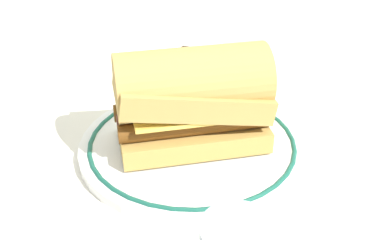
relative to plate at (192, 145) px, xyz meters
name	(u,v)px	position (x,y,z in m)	size (l,w,h in m)	color
ground_plane	(181,160)	(-0.01, -0.02, -0.01)	(1.50, 1.50, 0.00)	silver
plate	(192,145)	(0.00, 0.00, 0.00)	(0.29, 0.29, 0.01)	white
sausage_sandwich	(192,98)	(0.00, 0.00, 0.07)	(0.21, 0.16, 0.12)	tan
butter_knife	(174,64)	(-0.07, 0.24, 0.00)	(0.05, 0.16, 0.01)	silver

